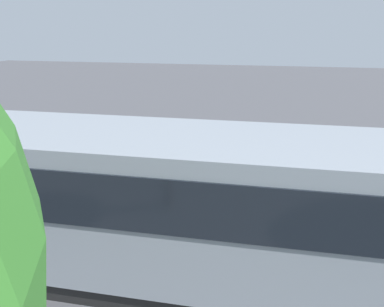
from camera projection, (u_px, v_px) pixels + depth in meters
name	position (u px, v px, depth m)	size (l,w,h in m)	color
ground_plane	(237.00, 186.00, 12.02)	(80.00, 80.00, 0.00)	#4C4C51
tour_bus	(170.00, 210.00, 7.11)	(11.13, 2.70, 3.25)	#8C939E
spectator_far_left	(240.00, 184.00, 9.77)	(0.57, 0.32, 1.72)	black
spectator_left	(191.00, 181.00, 10.00)	(0.58, 0.35, 1.70)	#473823
spectator_centre	(150.00, 175.00, 10.24)	(0.58, 0.37, 1.77)	#473823
parked_motorcycle_silver	(104.00, 202.00, 9.89)	(2.05, 0.58, 0.99)	black
stunt_motorcycle	(173.00, 133.00, 14.55)	(2.05, 0.66, 1.61)	black
bay_line_a	(384.00, 191.00, 11.63)	(0.17, 3.67, 0.01)	white
bay_line_b	(295.00, 184.00, 12.17)	(0.18, 3.77, 0.01)	white
bay_line_c	(212.00, 177.00, 12.71)	(0.19, 4.70, 0.01)	white
bay_line_d	(137.00, 171.00, 13.25)	(0.19, 4.68, 0.01)	white
bay_line_e	(67.00, 165.00, 13.79)	(0.19, 4.34, 0.01)	white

